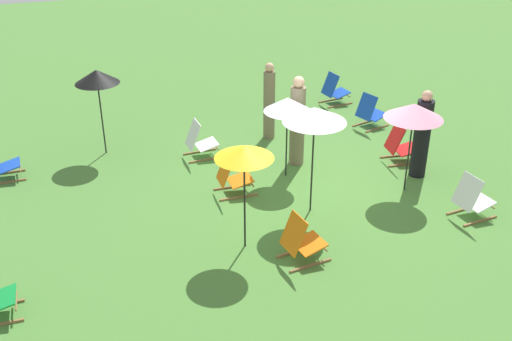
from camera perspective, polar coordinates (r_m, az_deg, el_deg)
name	(u,v)px	position (r m, az deg, el deg)	size (l,w,h in m)	color
ground_plane	(313,184)	(12.07, 5.39, -1.26)	(40.00, 40.00, 0.00)	#477A33
deckchair_0	(370,112)	(14.73, 10.74, 5.41)	(0.67, 0.86, 0.83)	olive
deckchair_1	(472,199)	(11.41, 19.75, -2.56)	(0.56, 0.81, 0.83)	olive
deckchair_2	(400,145)	(13.12, 13.48, 2.31)	(0.56, 0.81, 0.83)	olive
deckchair_6	(301,241)	(9.64, 4.30, -6.65)	(0.57, 0.82, 0.83)	olive
deckchair_7	(233,176)	(11.51, -2.23, -0.56)	(0.49, 0.77, 0.83)	olive
deckchair_8	(0,163)	(13.07, -23.04, 0.70)	(0.50, 0.78, 0.83)	olive
deckchair_9	(200,141)	(13.01, -5.33, 2.77)	(0.51, 0.78, 0.83)	olive
deckchair_10	(334,90)	(16.07, 7.43, 7.52)	(0.58, 0.82, 0.83)	olive
umbrella_0	(315,115)	(10.34, 5.56, 5.24)	(1.11, 1.11, 2.02)	black
umbrella_1	(244,152)	(9.29, -1.13, 1.71)	(0.94, 0.94, 1.84)	black
umbrella_2	(414,111)	(11.47, 14.71, 5.43)	(1.10, 1.10, 1.79)	black
umbrella_3	(288,105)	(11.71, 3.00, 6.22)	(0.93, 0.93, 1.68)	black
umbrella_4	(97,77)	(13.07, -14.82, 8.56)	(0.93, 0.93, 1.89)	black
person_0	(297,123)	(12.48, 3.93, 4.50)	(0.42, 0.42, 1.92)	#72664C
person_1	(422,137)	(12.43, 15.39, 3.11)	(0.37, 0.37, 1.82)	black
person_2	(269,103)	(13.72, 1.25, 6.44)	(0.34, 0.34, 1.79)	#72664C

